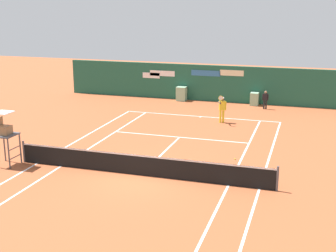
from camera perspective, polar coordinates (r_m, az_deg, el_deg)
The scene contains 8 objects.
ground_plane at distance 21.36m, azimuth -2.91°, elevation -5.55°, with size 80.00×80.00×0.01m.
tennis_net at distance 20.69m, azimuth -3.49°, elevation -4.76°, with size 12.10×0.10×1.07m.
sponsor_back_wall at distance 36.36m, azimuth 6.02°, elevation 5.15°, with size 25.00×1.02×2.84m.
umpire_chair at distance 22.97m, azimuth -19.53°, elevation -0.66°, with size 1.00×1.00×2.59m.
player_on_baseline at distance 29.86m, azimuth 6.69°, elevation 2.29°, with size 0.51×0.85×1.89m.
ball_kid_right_post at distance 34.33m, azimuth 11.93°, elevation 3.32°, with size 0.45×0.19×1.35m.
tennis_ball_near_service_line at distance 30.34m, azimuth -4.98°, elevation 0.65°, with size 0.07×0.07×0.07m, color #CCE033.
tennis_ball_by_sideline at distance 23.09m, azimuth 8.27°, elevation -4.03°, with size 0.07×0.07×0.07m, color #CCE033.
Camera 1 is at (7.02, -18.18, 7.44)m, focal length 49.37 mm.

